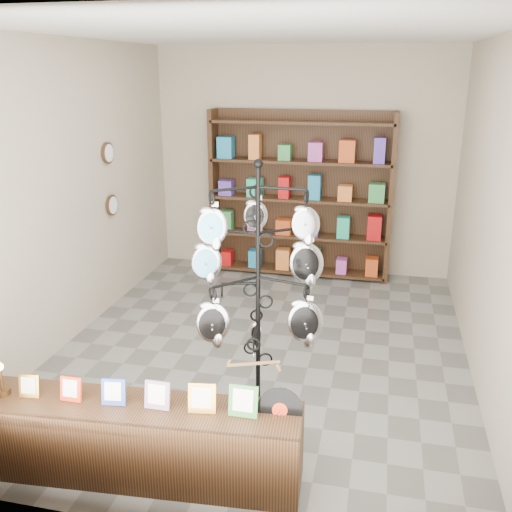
# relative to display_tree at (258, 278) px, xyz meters

# --- Properties ---
(ground) EXTENTS (5.00, 5.00, 0.00)m
(ground) POSITION_rel_display_tree_xyz_m (-0.22, 1.21, -1.22)
(ground) COLOR slate
(ground) RESTS_ON ground
(room_envelope) EXTENTS (5.00, 5.00, 5.00)m
(room_envelope) POSITION_rel_display_tree_xyz_m (-0.22, 1.21, 0.63)
(room_envelope) COLOR #AC9F8B
(room_envelope) RESTS_ON ground
(display_tree) EXTENTS (1.10, 1.09, 2.11)m
(display_tree) POSITION_rel_display_tree_xyz_m (0.00, 0.00, 0.00)
(display_tree) COLOR black
(display_tree) RESTS_ON ground
(front_shelf) EXTENTS (2.26, 0.62, 0.79)m
(front_shelf) POSITION_rel_display_tree_xyz_m (-0.65, -0.84, -0.94)
(front_shelf) COLOR black
(front_shelf) RESTS_ON ground
(back_shelving) EXTENTS (2.42, 0.36, 2.20)m
(back_shelving) POSITION_rel_display_tree_xyz_m (-0.22, 3.50, -0.19)
(back_shelving) COLOR black
(back_shelving) RESTS_ON ground
(wall_clocks) EXTENTS (0.03, 0.24, 0.84)m
(wall_clocks) POSITION_rel_display_tree_xyz_m (-2.19, 2.01, 0.28)
(wall_clocks) COLOR black
(wall_clocks) RESTS_ON ground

